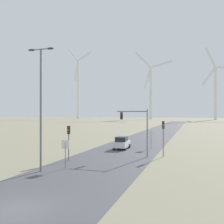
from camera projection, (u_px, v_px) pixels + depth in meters
ground_plane at (15, 209)px, 14.42m from camera, size 600.00×600.00×0.00m
road_surface at (151, 136)px, 60.24m from camera, size 10.00×240.00×0.01m
streetlamp at (41, 96)px, 23.86m from camera, size 2.65×0.32×11.24m
stop_sign_near at (65, 149)px, 25.03m from camera, size 0.81×0.07×2.72m
stop_sign_far at (151, 136)px, 38.87m from camera, size 0.81×0.07×2.79m
traffic_light_post_near_left at (69, 135)px, 29.18m from camera, size 0.28×0.33×3.87m
traffic_light_post_near_right at (163, 131)px, 31.77m from camera, size 0.28×0.34×4.33m
traffic_light_mast_overhead at (136, 123)px, 32.02m from camera, size 3.86×0.35×5.77m
car_approaching at (122, 143)px, 38.81m from camera, size 1.97×4.17×1.83m
wind_turbine_far_left at (78, 84)px, 245.39m from camera, size 29.94×15.90×68.63m
wind_turbine_left at (151, 87)px, 227.95m from camera, size 32.27×2.80×59.47m
wind_turbine_center at (215, 87)px, 214.84m from camera, size 28.63×4.17×59.86m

